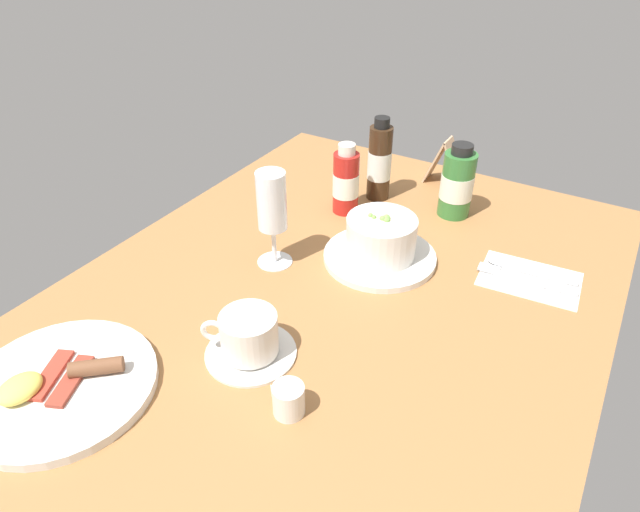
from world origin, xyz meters
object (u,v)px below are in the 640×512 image
creamer_jug (288,399)px  breakfast_plate (59,385)px  porridge_bowl (381,241)px  sauce_bottle_red (346,182)px  wine_glass (272,206)px  cutlery_setting (527,277)px  sauce_bottle_brown (379,162)px  menu_card (445,161)px  sauce_bottle_green (457,184)px  coffee_cup (249,337)px

creamer_jug → breakfast_plate: size_ratio=0.20×
porridge_bowl → sauce_bottle_red: 18.87cm
sauce_bottle_red → wine_glass: bearing=175.3°
cutlery_setting → sauce_bottle_brown: (13.31, 35.03, 7.83)cm
sauce_bottle_red → creamer_jug: bearing=-159.2°
cutlery_setting → menu_card: 37.45cm
menu_card → wine_glass: bearing=162.1°
menu_card → creamer_jug: bearing=-175.2°
creamer_jug → sauce_bottle_red: bearing=20.8°
sauce_bottle_brown → sauce_bottle_red: sauce_bottle_brown is taller
cutlery_setting → wine_glass: 45.35cm
porridge_bowl → sauce_bottle_red: (12.49, 13.91, 2.59)cm
menu_card → sauce_bottle_green: bearing=-151.3°
wine_glass → breakfast_plate: (-39.64, 7.60, -10.53)cm
sauce_bottle_brown → breakfast_plate: sauce_bottle_brown is taller
porridge_bowl → sauce_bottle_brown: bearing=26.9°
cutlery_setting → sauce_bottle_red: bearing=83.2°
creamer_jug → sauce_bottle_brown: 60.75cm
cutlery_setting → sauce_bottle_green: bearing=51.7°
wine_glass → menu_card: size_ratio=1.70×
porridge_bowl → cutlery_setting: 25.77cm
porridge_bowl → sauce_bottle_green: sauce_bottle_green is taller
sauce_bottle_brown → creamer_jug: bearing=-164.9°
sauce_bottle_green → menu_card: sauce_bottle_green is taller
cutlery_setting → breakfast_plate: (-57.81, 47.61, 0.63)cm
porridge_bowl → sauce_bottle_red: size_ratio=1.38×
coffee_cup → sauce_bottle_brown: bearing=5.7°
coffee_cup → creamer_jug: 12.09cm
cutlery_setting → sauce_bottle_brown: size_ratio=0.98×
creamer_jug → sauce_bottle_green: bearing=-0.7°
sauce_bottle_green → porridge_bowl: bearing=166.0°
coffee_cup → sauce_bottle_green: sauce_bottle_green is taller
menu_card → breakfast_plate: bearing=165.3°
porridge_bowl → wine_glass: (-10.23, 15.79, 7.47)cm
sauce_bottle_brown → breakfast_plate: bearing=170.0°
creamer_jug → breakfast_plate: creamer_jug is taller
sauce_bottle_green → menu_card: (12.41, 6.80, -1.73)cm
sauce_bottle_brown → sauce_bottle_red: size_ratio=1.21×
porridge_bowl → sauce_bottle_red: bearing=48.1°
porridge_bowl → creamer_jug: bearing=-172.4°
creamer_jug → breakfast_plate: (-12.74, 28.33, -1.39)cm
porridge_bowl → sauce_bottle_green: size_ratio=1.34×
porridge_bowl → breakfast_plate: bearing=154.9°
porridge_bowl → sauce_bottle_brown: 24.19cm
cutlery_setting → wine_glass: wine_glass is taller
creamer_jug → sauce_bottle_green: 59.94cm
coffee_cup → sauce_bottle_red: size_ratio=0.91×
sauce_bottle_brown → menu_card: (13.79, -9.63, -2.98)cm
sauce_bottle_red → breakfast_plate: bearing=171.4°
sauce_bottle_red → breakfast_plate: size_ratio=0.58×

